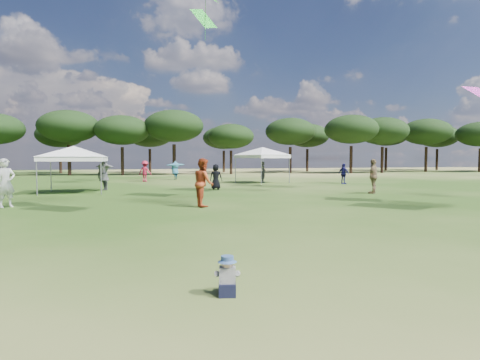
% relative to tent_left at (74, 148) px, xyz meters
% --- Properties ---
extents(tree_line, '(108.78, 17.63, 7.77)m').
position_rel_tent_left_xyz_m(tree_line, '(7.01, 26.51, 2.94)').
color(tree_line, black).
rests_on(tree_line, ground).
extents(tent_left, '(6.71, 6.71, 2.91)m').
position_rel_tent_left_xyz_m(tent_left, '(0.00, 0.00, 0.00)').
color(tent_left, gray).
rests_on(tent_left, ground).
extents(tent_right, '(5.81, 5.81, 3.09)m').
position_rel_tent_left_xyz_m(tent_right, '(12.96, 5.79, 0.18)').
color(tent_right, gray).
rests_on(tent_right, ground).
extents(toddler, '(0.41, 0.44, 0.56)m').
position_rel_tent_left_xyz_m(toddler, '(4.40, -18.65, -2.23)').
color(toddler, black).
rests_on(toddler, ground).
extents(festival_crowd, '(30.66, 22.34, 1.93)m').
position_rel_tent_left_xyz_m(festival_crowd, '(2.32, 1.90, -1.61)').
color(festival_crowd, '#977152').
rests_on(festival_crowd, ground).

